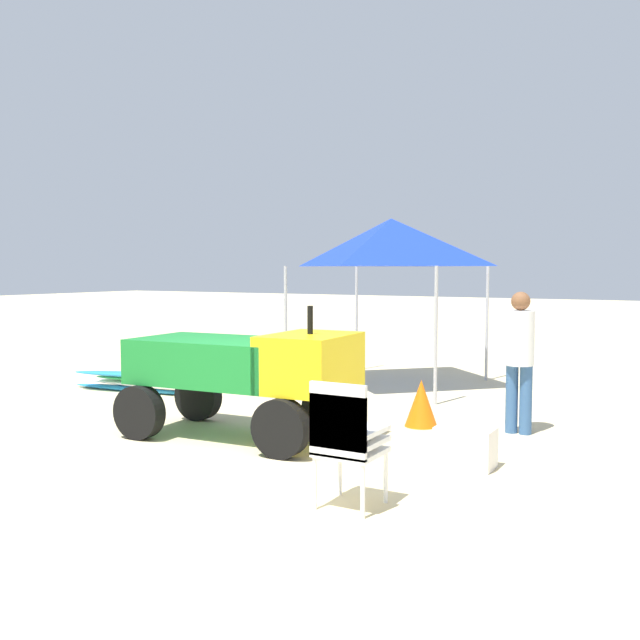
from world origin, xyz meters
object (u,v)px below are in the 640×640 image
at_px(popup_canopy, 391,243).
at_px(utility_cart, 245,368).
at_px(stacked_plastic_chairs, 345,434).
at_px(traffic_cone_near, 421,403).
at_px(lifeguard_near_center, 520,353).
at_px(surfboard_pile, 142,382).
at_px(cooler_box, 465,447).

bearing_deg(popup_canopy, utility_cart, -88.77).
xyz_separation_m(stacked_plastic_chairs, traffic_cone_near, (-0.57, 3.07, -0.32)).
bearing_deg(popup_canopy, traffic_cone_near, -59.10).
height_order(lifeguard_near_center, popup_canopy, popup_canopy).
height_order(surfboard_pile, popup_canopy, popup_canopy).
xyz_separation_m(surfboard_pile, cooler_box, (5.60, -1.55, 0.03)).
bearing_deg(surfboard_pile, cooler_box, -15.48).
distance_m(utility_cart, popup_canopy, 4.42).
relative_size(lifeguard_near_center, popup_canopy, 0.60).
bearing_deg(utility_cart, traffic_cone_near, 45.97).
bearing_deg(cooler_box, lifeguard_near_center, 86.75).
xyz_separation_m(surfboard_pile, traffic_cone_near, (4.59, -0.11, 0.12)).
bearing_deg(stacked_plastic_chairs, cooler_box, 74.77).
bearing_deg(cooler_box, stacked_plastic_chairs, -105.23).
xyz_separation_m(surfboard_pile, lifeguard_near_center, (5.70, 0.10, 0.78)).
height_order(stacked_plastic_chairs, traffic_cone_near, stacked_plastic_chairs).
distance_m(stacked_plastic_chairs, lifeguard_near_center, 3.33).
bearing_deg(stacked_plastic_chairs, utility_cart, 143.08).
bearing_deg(utility_cart, surfboard_pile, 152.21).
distance_m(popup_canopy, traffic_cone_near, 3.66).
xyz_separation_m(utility_cart, traffic_cone_near, (1.48, 1.53, -0.50)).
xyz_separation_m(lifeguard_near_center, cooler_box, (-0.09, -1.65, -0.74)).
height_order(lifeguard_near_center, cooler_box, lifeguard_near_center).
relative_size(surfboard_pile, lifeguard_near_center, 1.53).
bearing_deg(lifeguard_near_center, utility_cart, -146.18).
bearing_deg(traffic_cone_near, stacked_plastic_chairs, -79.46).
bearing_deg(popup_canopy, stacked_plastic_chairs, -69.39).
distance_m(surfboard_pile, cooler_box, 5.81).
distance_m(utility_cart, surfboard_pile, 3.57).
relative_size(stacked_plastic_chairs, lifeguard_near_center, 0.63).
bearing_deg(stacked_plastic_chairs, traffic_cone_near, 100.54).
xyz_separation_m(utility_cart, cooler_box, (2.49, 0.09, -0.59)).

